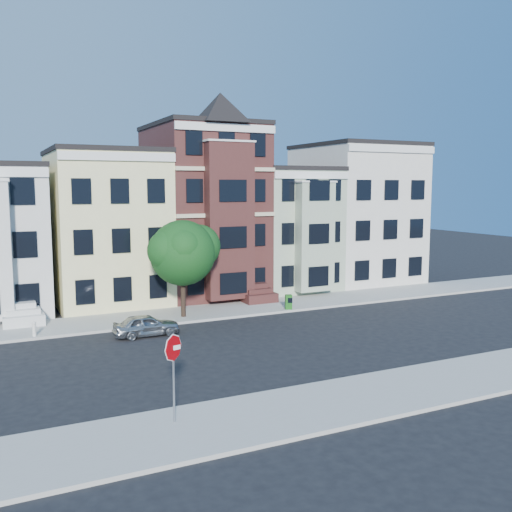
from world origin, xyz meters
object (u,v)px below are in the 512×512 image
fire_hydrant (34,330)px  stop_sign (174,373)px  street_tree (183,257)px  newspaper_box (289,302)px  parked_car (146,325)px

fire_hydrant → stop_sign: stop_sign is taller
street_tree → stop_sign: size_ratio=2.13×
street_tree → newspaper_box: (6.65, -0.91, -3.11)m
street_tree → parked_car: size_ratio=2.06×
parked_car → fire_hydrant: parked_car is taller
street_tree → parked_car: street_tree is taller
street_tree → stop_sign: street_tree is taller
newspaper_box → stop_sign: bearing=-110.4°
street_tree → parked_car: 5.20m
fire_hydrant → parked_car: bearing=-19.9°
newspaper_box → fire_hydrant: newspaper_box is taller
street_tree → newspaper_box: bearing=-7.8°
street_tree → fire_hydrant: size_ratio=11.39×
fire_hydrant → stop_sign: bearing=-76.5°
street_tree → stop_sign: (-5.15, -14.46, -1.89)m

